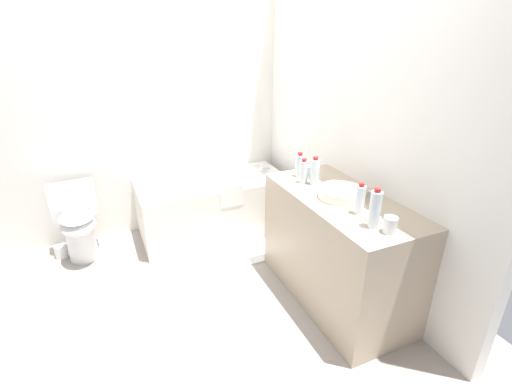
{
  "coord_description": "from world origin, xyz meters",
  "views": [
    {
      "loc": [
        -0.44,
        -2.34,
        1.91
      ],
      "look_at": [
        0.62,
        0.04,
        0.77
      ],
      "focal_mm": 25.96,
      "sensor_mm": 36.0,
      "label": 1
    }
  ],
  "objects": [
    {
      "name": "toilet",
      "position": [
        -0.72,
        0.95,
        0.34
      ],
      "size": [
        0.39,
        0.51,
        0.68
      ],
      "rotation": [
        0.0,
        0.0,
        -1.5
      ],
      "color": "white",
      "rests_on": "ground_plane"
    },
    {
      "name": "bathtub",
      "position": [
        0.54,
        0.91,
        0.3
      ],
      "size": [
        1.45,
        0.67,
        1.26
      ],
      "color": "white",
      "rests_on": "ground_plane"
    },
    {
      "name": "drinking_glass_0",
      "position": [
        1.03,
        -0.05,
        0.9
      ],
      "size": [
        0.07,
        0.07,
        0.1
      ],
      "primitive_type": "cylinder",
      "color": "white",
      "rests_on": "vanity_counter"
    },
    {
      "name": "water_bottle_0",
      "position": [
        0.95,
        -0.1,
        0.93
      ],
      "size": [
        0.06,
        0.06,
        0.19
      ],
      "color": "silver",
      "rests_on": "vanity_counter"
    },
    {
      "name": "water_bottle_4",
      "position": [
        1.01,
        -0.16,
        0.94
      ],
      "size": [
        0.07,
        0.07,
        0.21
      ],
      "color": "silver",
      "rests_on": "vanity_counter"
    },
    {
      "name": "vanity_counter",
      "position": [
        1.05,
        -0.45,
        0.42
      ],
      "size": [
        0.59,
        1.26,
        0.84
      ],
      "primitive_type": "cube",
      "color": "tan",
      "rests_on": "ground_plane"
    },
    {
      "name": "water_bottle_1",
      "position": [
        0.96,
        -0.87,
        0.96
      ],
      "size": [
        0.07,
        0.07,
        0.25
      ],
      "color": "silver",
      "rests_on": "vanity_counter"
    },
    {
      "name": "sink_basin",
      "position": [
        1.05,
        -0.45,
        0.88
      ],
      "size": [
        0.32,
        0.32,
        0.07
      ],
      "primitive_type": "cylinder",
      "color": "white",
      "rests_on": "vanity_counter"
    },
    {
      "name": "ground_plane",
      "position": [
        0.0,
        0.0,
        0.0
      ],
      "size": [
        3.7,
        3.7,
        0.0
      ],
      "primitive_type": "plane",
      "color": "#9E9389"
    },
    {
      "name": "water_bottle_2",
      "position": [
        0.99,
        0.03,
        0.93
      ],
      "size": [
        0.07,
        0.07,
        0.19
      ],
      "color": "silver",
      "rests_on": "vanity_counter"
    },
    {
      "name": "soap_dish",
      "position": [
        1.03,
        -0.8,
        0.85
      ],
      "size": [
        0.09,
        0.06,
        0.02
      ],
      "primitive_type": "cube",
      "color": "white",
      "rests_on": "vanity_counter"
    },
    {
      "name": "drinking_glass_1",
      "position": [
        1.01,
        -0.96,
        0.89
      ],
      "size": [
        0.08,
        0.08,
        0.1
      ],
      "primitive_type": "cylinder",
      "color": "white",
      "rests_on": "vanity_counter"
    },
    {
      "name": "wall_back_tiled",
      "position": [
        0.0,
        1.29,
        1.29
      ],
      "size": [
        3.1,
        0.1,
        2.58
      ],
      "primitive_type": "cube",
      "color": "white",
      "rests_on": "ground_plane"
    },
    {
      "name": "wall_right_mirror",
      "position": [
        1.4,
        0.0,
        1.29
      ],
      "size": [
        0.1,
        2.89,
        2.58
      ],
      "primitive_type": "cube",
      "color": "white",
      "rests_on": "ground_plane"
    },
    {
      "name": "water_bottle_3",
      "position": [
        1.0,
        -0.69,
        0.94
      ],
      "size": [
        0.06,
        0.06,
        0.21
      ],
      "color": "silver",
      "rests_on": "vanity_counter"
    },
    {
      "name": "sink_faucet",
      "position": [
        1.23,
        -0.45,
        0.87
      ],
      "size": [
        0.11,
        0.15,
        0.07
      ],
      "color": "#B6B6BB",
      "rests_on": "vanity_counter"
    },
    {
      "name": "toilet_paper_roll",
      "position": [
        -0.9,
        1.0,
        0.06
      ],
      "size": [
        0.11,
        0.11,
        0.12
      ],
      "primitive_type": "cylinder",
      "color": "white",
      "rests_on": "ground_plane"
    },
    {
      "name": "bath_mat",
      "position": [
        0.71,
        0.36,
        0.01
      ],
      "size": [
        0.67,
        0.35,
        0.01
      ],
      "primitive_type": "cube",
      "color": "white",
      "rests_on": "ground_plane"
    }
  ]
}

